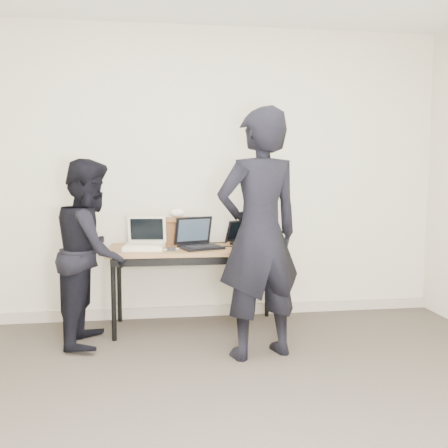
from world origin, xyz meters
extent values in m
cube|color=#423A32|center=(0.00, 0.00, -0.03)|extent=(4.50, 4.50, 0.05)
cube|color=beige|center=(0.00, 2.27, 1.35)|extent=(4.50, 0.05, 2.70)
cube|color=brown|center=(-0.11, 1.89, 0.70)|extent=(1.51, 0.68, 0.03)
cylinder|color=black|center=(-0.80, 1.64, 0.34)|extent=(0.04, 0.04, 0.68)
cylinder|color=black|center=(0.58, 1.61, 0.34)|extent=(0.04, 0.04, 0.68)
cylinder|color=black|center=(-0.79, 2.17, 0.34)|extent=(0.04, 0.04, 0.68)
cylinder|color=black|center=(0.59, 2.14, 0.34)|extent=(0.04, 0.04, 0.68)
cube|color=black|center=(-0.11, 1.61, 0.64)|extent=(1.40, 0.05, 0.06)
cube|color=beige|center=(-0.55, 1.83, 0.74)|extent=(0.36, 0.32, 0.04)
cube|color=beige|center=(-0.55, 1.80, 0.76)|extent=(0.29, 0.19, 0.01)
cube|color=beige|center=(-0.53, 1.99, 0.87)|extent=(0.34, 0.10, 0.23)
cube|color=black|center=(-0.53, 1.98, 0.87)|extent=(0.29, 0.07, 0.19)
cube|color=beige|center=(-0.53, 1.97, 0.76)|extent=(0.30, 0.06, 0.02)
cube|color=black|center=(-0.07, 1.80, 0.73)|extent=(0.41, 0.36, 0.02)
cube|color=black|center=(-0.06, 1.77, 0.75)|extent=(0.31, 0.23, 0.01)
cube|color=black|center=(-0.12, 1.95, 0.86)|extent=(0.35, 0.19, 0.24)
cube|color=#26333F|center=(-0.12, 1.94, 0.86)|extent=(0.29, 0.15, 0.20)
cube|color=black|center=(-0.11, 1.92, 0.74)|extent=(0.29, 0.12, 0.02)
cube|color=black|center=(0.39, 1.97, 0.73)|extent=(0.36, 0.33, 0.02)
cube|color=black|center=(0.40, 1.95, 0.74)|extent=(0.27, 0.22, 0.01)
cube|color=black|center=(0.31, 2.09, 0.84)|extent=(0.29, 0.21, 0.20)
cube|color=black|center=(0.32, 2.09, 0.84)|extent=(0.24, 0.18, 0.16)
cube|color=black|center=(0.33, 2.07, 0.74)|extent=(0.23, 0.15, 0.01)
cube|color=#593417|center=(-0.29, 2.11, 0.84)|extent=(0.38, 0.20, 0.24)
cube|color=#593417|center=(-0.28, 2.05, 0.94)|extent=(0.37, 0.11, 0.07)
cube|color=#593417|center=(-0.13, 2.13, 0.82)|extent=(0.03, 0.10, 0.02)
ellipsoid|color=white|center=(-0.26, 2.11, 1.00)|extent=(0.14, 0.11, 0.08)
cube|color=black|center=(0.52, 2.07, 0.79)|extent=(0.26, 0.23, 0.13)
cube|color=black|center=(-0.33, 1.71, 0.73)|extent=(0.07, 0.04, 0.03)
cube|color=silver|center=(-0.33, 1.78, 0.72)|extent=(0.26, 0.13, 0.01)
cube|color=black|center=(0.42, 1.89, 0.72)|extent=(0.16, 0.22, 0.01)
cube|color=black|center=(0.07, 2.10, 0.72)|extent=(0.25, 0.02, 0.01)
cube|color=black|center=(0.19, 1.86, 0.72)|extent=(0.30, 0.16, 0.01)
imported|color=black|center=(0.30, 1.15, 0.92)|extent=(0.77, 0.61, 1.84)
imported|color=black|center=(-0.97, 1.65, 0.74)|extent=(0.60, 0.75, 1.48)
cube|color=#ACA08F|center=(0.00, 2.23, 0.05)|extent=(4.50, 0.03, 0.10)
camera|label=1|loc=(-0.47, -2.40, 1.38)|focal=40.00mm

